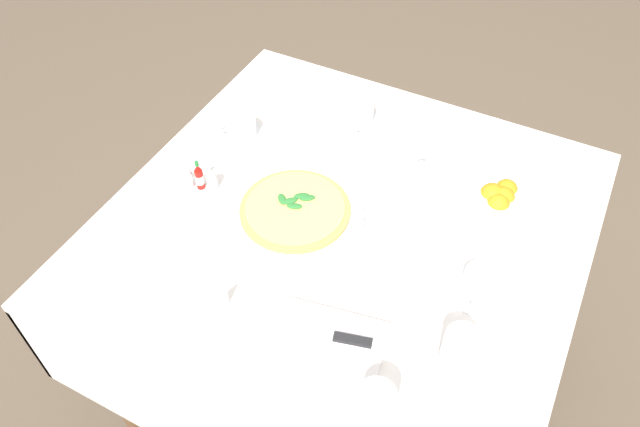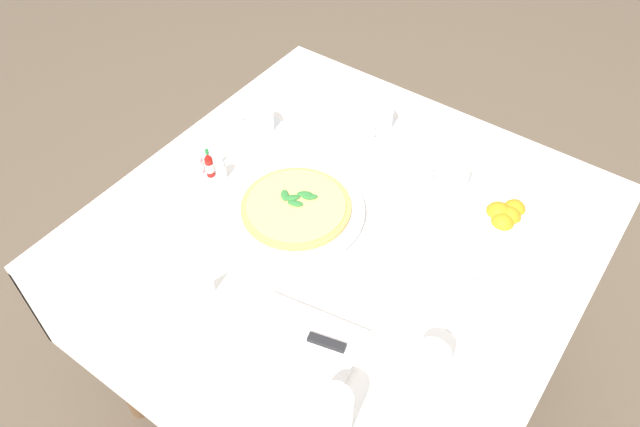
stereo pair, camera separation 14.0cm
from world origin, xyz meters
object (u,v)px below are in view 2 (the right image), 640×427
coffee_cup_right_edge (259,123)px  coffee_cup_left_edge (452,178)px  water_glass_center_back (333,416)px  hot_sauce_bottle (209,165)px  napkin_folded (304,339)px  water_glass_back_corner (427,374)px  pizza_plate (296,211)px  citrus_bowl (506,220)px  pizza (296,206)px  coffee_cup_near_right (468,303)px  pepper_shaker (221,170)px  dinner_knife (302,334)px  coffee_cup_far_left (378,120)px  salt_shaker (198,165)px  menu_card (194,294)px

coffee_cup_right_edge → coffee_cup_left_edge: bearing=-168.5°
water_glass_center_back → hot_sauce_bottle: 0.70m
napkin_folded → water_glass_back_corner: bearing=-178.0°
pizza_plate → napkin_folded: bearing=129.6°
citrus_bowl → pizza: bearing=30.2°
coffee_cup_near_right → napkin_folded: size_ratio=0.55×
coffee_cup_right_edge → pepper_shaker: bearing=101.2°
pizza → dinner_knife: size_ratio=1.31×
dinner_knife → citrus_bowl: citrus_bowl is taller
coffee_cup_far_left → pepper_shaker: coffee_cup_far_left is taller
hot_sauce_bottle → salt_shaker: (0.03, 0.01, -0.01)m
pizza → salt_shaker: size_ratio=4.52×
pizza → coffee_cup_near_right: bearing=178.5°
water_glass_center_back → coffee_cup_far_left: bearing=-63.4°
salt_shaker → menu_card: bearing=132.0°
pizza → citrus_bowl: bearing=-149.8°
pizza → coffee_cup_right_edge: bearing=-34.9°
pizza_plate → citrus_bowl: (-0.41, -0.24, 0.02)m
coffee_cup_far_left → coffee_cup_left_edge: bearing=162.0°
water_glass_back_corner → hot_sauce_bottle: (0.70, -0.19, -0.02)m
coffee_cup_left_edge → citrus_bowl: bearing=164.2°
water_glass_center_back → menu_card: bearing=-7.9°
water_glass_back_corner → menu_card: 0.48m
coffee_cup_near_right → menu_card: 0.55m
coffee_cup_left_edge → napkin_folded: (0.03, 0.54, -0.02)m
menu_card → pepper_shaker: bearing=48.9°
hot_sauce_bottle → citrus_bowl: bearing=-158.6°
coffee_cup_right_edge → pepper_shaker: coffee_cup_right_edge is taller
coffee_cup_near_right → hot_sauce_bottle: hot_sauce_bottle is taller
coffee_cup_left_edge → salt_shaker: coffee_cup_left_edge is taller
pizza_plate → salt_shaker: salt_shaker is taller
pizza → coffee_cup_far_left: size_ratio=1.95×
coffee_cup_near_right → dinner_knife: (0.23, 0.25, -0.00)m
pizza_plate → dinner_knife: (-0.21, 0.26, 0.01)m
pepper_shaker → menu_card: menu_card is taller
menu_card → coffee_cup_left_edge: bearing=-8.5°
hot_sauce_bottle → pepper_shaker: hot_sauce_bottle is taller
coffee_cup_near_right → hot_sauce_bottle: bearing=0.7°
napkin_folded → dinner_knife: dinner_knife is taller
coffee_cup_near_right → coffee_cup_right_edge: bearing=-15.3°
pizza_plate → pepper_shaker: size_ratio=5.64×
coffee_cup_right_edge → coffee_cup_near_right: bearing=164.7°
pizza → water_glass_back_corner: water_glass_back_corner is taller
dinner_knife → salt_shaker: salt_shaker is taller
coffee_cup_left_edge → citrus_bowl: coffee_cup_left_edge is taller
coffee_cup_left_edge → water_glass_center_back: water_glass_center_back is taller
salt_shaker → dinner_knife: bearing=154.7°
coffee_cup_far_left → coffee_cup_near_right: (-0.45, 0.38, -0.00)m
menu_card → hot_sauce_bottle: bearing=53.3°
coffee_cup_left_edge → napkin_folded: 0.54m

